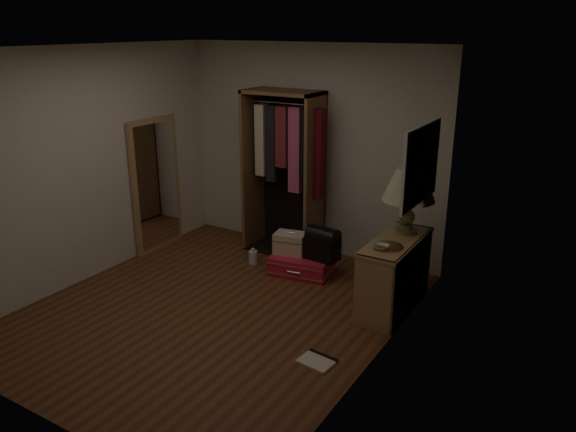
# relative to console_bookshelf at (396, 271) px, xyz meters

# --- Properties ---
(ground) EXTENTS (4.00, 4.00, 0.00)m
(ground) POSITION_rel_console_bookshelf_xyz_m (-1.54, -1.05, -0.39)
(ground) COLOR #512C17
(ground) RESTS_ON ground
(room_walls) EXTENTS (3.52, 4.02, 2.60)m
(room_walls) POSITION_rel_console_bookshelf_xyz_m (-1.46, -1.01, 1.11)
(room_walls) COLOR beige
(room_walls) RESTS_ON ground
(console_bookshelf) EXTENTS (0.42, 1.12, 0.75)m
(console_bookshelf) POSITION_rel_console_bookshelf_xyz_m (0.00, 0.00, 0.00)
(console_bookshelf) COLOR #9C754B
(console_bookshelf) RESTS_ON ground
(open_wardrobe) EXTENTS (1.05, 0.50, 2.05)m
(open_wardrobe) POSITION_rel_console_bookshelf_xyz_m (-1.74, 0.72, 0.83)
(open_wardrobe) COLOR brown
(open_wardrobe) RESTS_ON ground
(floor_mirror) EXTENTS (0.06, 0.80, 1.70)m
(floor_mirror) POSITION_rel_console_bookshelf_xyz_m (-3.24, -0.05, 0.46)
(floor_mirror) COLOR #A67E51
(floor_mirror) RESTS_ON ground
(pink_suitcase) EXTENTS (0.79, 0.62, 0.22)m
(pink_suitcase) POSITION_rel_console_bookshelf_xyz_m (-1.23, 0.21, -0.28)
(pink_suitcase) COLOR red
(pink_suitcase) RESTS_ON ground
(train_case) EXTENTS (0.41, 0.32, 0.27)m
(train_case) POSITION_rel_console_bookshelf_xyz_m (-1.39, 0.20, -0.04)
(train_case) COLOR #C0B392
(train_case) RESTS_ON pink_suitcase
(black_bag) EXTENTS (0.38, 0.27, 0.40)m
(black_bag) POSITION_rel_console_bookshelf_xyz_m (-0.98, 0.24, 0.03)
(black_bag) COLOR black
(black_bag) RESTS_ON pink_suitcase
(table_lamp) EXTENTS (0.67, 0.67, 0.67)m
(table_lamp) POSITION_rel_console_bookshelf_xyz_m (0.00, 0.22, 0.85)
(table_lamp) COLOR #505C2C
(table_lamp) RESTS_ON console_bookshelf
(brass_tray) EXTENTS (0.33, 0.33, 0.02)m
(brass_tray) POSITION_rel_console_bookshelf_xyz_m (0.00, -0.27, 0.37)
(brass_tray) COLOR olive
(brass_tray) RESTS_ON console_bookshelf
(ceramic_bowl) EXTENTS (0.16, 0.16, 0.04)m
(ceramic_bowl) POSITION_rel_console_bookshelf_xyz_m (-0.05, -0.35, 0.38)
(ceramic_bowl) COLOR #A6C7AA
(ceramic_bowl) RESTS_ON console_bookshelf
(white_jug) EXTENTS (0.14, 0.14, 0.19)m
(white_jug) POSITION_rel_console_bookshelf_xyz_m (-1.88, 0.14, -0.31)
(white_jug) COLOR silver
(white_jug) RESTS_ON ground
(floor_book) EXTENTS (0.33, 0.27, 0.03)m
(floor_book) POSITION_rel_console_bookshelf_xyz_m (-0.18, -1.33, -0.38)
(floor_book) COLOR beige
(floor_book) RESTS_ON ground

